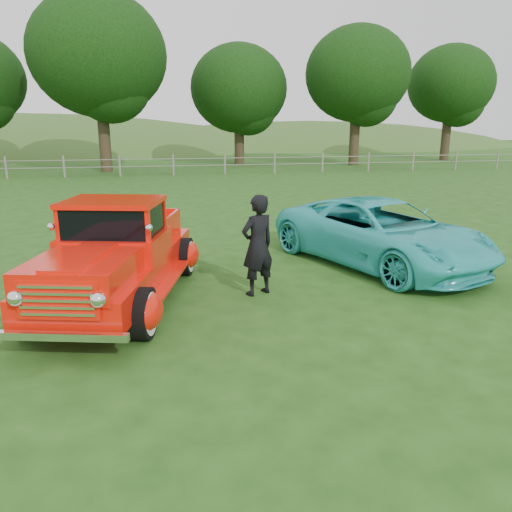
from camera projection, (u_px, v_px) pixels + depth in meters
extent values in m
plane|color=#204512|center=(222.00, 314.00, 8.06)|extent=(140.00, 140.00, 0.00)
ellipsoid|color=#385F23|center=(16.00, 189.00, 60.98)|extent=(84.00, 60.00, 18.00)
ellipsoid|color=#385F23|center=(306.00, 171.00, 71.52)|extent=(72.00, 52.00, 14.00)
cube|color=slate|center=(173.00, 166.00, 28.77)|extent=(48.00, 0.04, 0.04)
cube|color=slate|center=(173.00, 159.00, 28.66)|extent=(48.00, 0.04, 0.04)
cylinder|color=#2F2317|center=(104.00, 132.00, 30.38)|extent=(0.70, 0.70, 4.84)
ellipsoid|color=black|center=(98.00, 54.00, 29.24)|extent=(8.00, 8.00, 7.20)
cylinder|color=#2F2317|center=(239.00, 138.00, 35.98)|extent=(0.70, 0.70, 3.74)
ellipsoid|color=black|center=(239.00, 88.00, 35.10)|extent=(6.80, 6.80, 6.12)
cylinder|color=#2F2317|center=(355.00, 133.00, 35.48)|extent=(0.70, 0.70, 4.40)
ellipsoid|color=black|center=(358.00, 74.00, 34.44)|extent=(7.20, 7.20, 6.48)
cylinder|color=#2F2317|center=(446.00, 134.00, 40.02)|extent=(0.70, 0.70, 4.18)
ellipsoid|color=black|center=(451.00, 84.00, 39.03)|extent=(6.60, 6.60, 5.94)
cylinder|color=black|center=(29.00, 311.00, 7.14)|extent=(0.42, 0.80, 0.76)
cylinder|color=black|center=(143.00, 314.00, 7.06)|extent=(0.42, 0.80, 0.76)
cylinder|color=black|center=(104.00, 255.00, 10.13)|extent=(0.42, 0.80, 0.76)
cylinder|color=black|center=(185.00, 256.00, 10.04)|extent=(0.42, 0.80, 0.76)
cube|color=red|center=(119.00, 268.00, 8.54)|extent=(2.64, 4.85, 0.44)
ellipsoid|color=red|center=(24.00, 308.00, 7.14)|extent=(0.59, 0.83, 0.54)
ellipsoid|color=red|center=(148.00, 311.00, 7.04)|extent=(0.59, 0.83, 0.54)
ellipsoid|color=red|center=(101.00, 253.00, 10.13)|extent=(0.59, 0.83, 0.54)
ellipsoid|color=red|center=(188.00, 255.00, 10.03)|extent=(0.59, 0.83, 0.54)
cube|color=red|center=(82.00, 273.00, 6.95)|extent=(1.68, 1.88, 0.42)
cube|color=red|center=(116.00, 246.00, 8.34)|extent=(1.88, 1.70, 0.44)
cube|color=black|center=(114.00, 219.00, 8.22)|extent=(1.67, 1.44, 0.50)
cube|color=red|center=(112.00, 202.00, 8.14)|extent=(1.77, 1.55, 0.08)
cube|color=red|center=(140.00, 230.00, 9.75)|extent=(1.62, 2.18, 0.45)
cube|color=white|center=(57.00, 301.00, 6.20)|extent=(1.06, 0.36, 0.50)
cube|color=white|center=(57.00, 336.00, 6.21)|extent=(1.77, 0.54, 0.10)
cube|color=white|center=(155.00, 244.00, 10.92)|extent=(1.68, 0.52, 0.10)
imported|color=#31C4C3|center=(381.00, 233.00, 10.68)|extent=(4.04, 5.57, 1.41)
imported|color=black|center=(258.00, 245.00, 8.77)|extent=(0.78, 0.67, 1.80)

